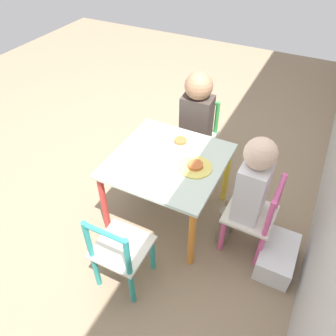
% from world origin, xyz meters
% --- Properties ---
extents(ground_plane, '(6.00, 6.00, 0.00)m').
position_xyz_m(ground_plane, '(0.00, 0.00, 0.00)').
color(ground_plane, '#8C755B').
extents(kids_table, '(0.62, 0.62, 0.45)m').
position_xyz_m(kids_table, '(0.00, 0.00, 0.39)').
color(kids_table, silver).
rests_on(kids_table, ground_plane).
extents(chair_green, '(0.28, 0.28, 0.50)m').
position_xyz_m(chair_green, '(-0.53, -0.03, 0.25)').
color(chair_green, silver).
rests_on(chair_green, ground_plane).
extents(chair_pink, '(0.27, 0.27, 0.50)m').
position_xyz_m(chair_pink, '(0.01, 0.53, 0.25)').
color(chair_pink, silver).
rests_on(chair_pink, ground_plane).
extents(chair_teal, '(0.26, 0.26, 0.50)m').
position_xyz_m(chair_teal, '(0.53, 0.00, 0.25)').
color(chair_teal, silver).
rests_on(chair_teal, ground_plane).
extents(child_left, '(0.23, 0.21, 0.75)m').
position_xyz_m(child_left, '(-0.47, -0.03, 0.46)').
color(child_left, '#38383D').
rests_on(child_left, ground_plane).
extents(child_back, '(0.20, 0.22, 0.75)m').
position_xyz_m(child_back, '(0.01, 0.47, 0.44)').
color(child_back, '#7A6B5B').
rests_on(child_back, ground_plane).
extents(plate_left, '(0.17, 0.17, 0.03)m').
position_xyz_m(plate_left, '(-0.16, 0.00, 0.45)').
color(plate_left, white).
rests_on(plate_left, kids_table).
extents(plate_back, '(0.19, 0.19, 0.03)m').
position_xyz_m(plate_back, '(0.00, 0.16, 0.45)').
color(plate_back, '#EADB66').
rests_on(plate_back, kids_table).
extents(storage_bin, '(0.30, 0.18, 0.14)m').
position_xyz_m(storage_bin, '(0.07, 0.71, 0.07)').
color(storage_bin, silver).
rests_on(storage_bin, ground_plane).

